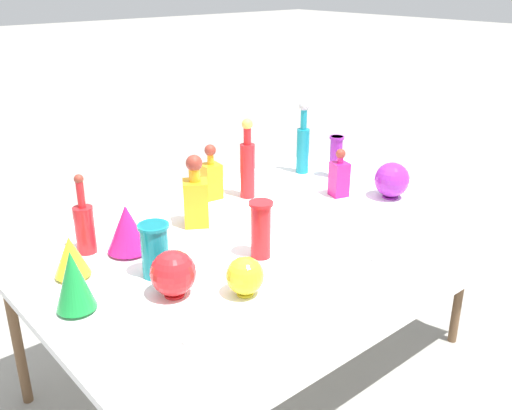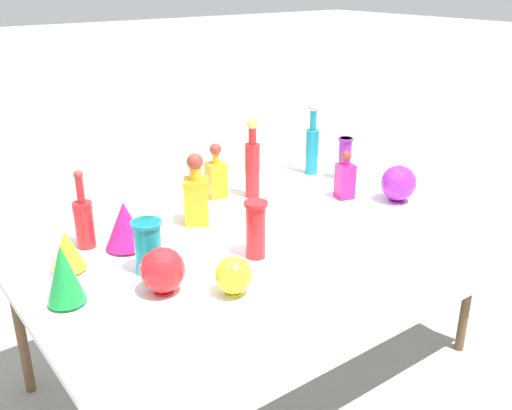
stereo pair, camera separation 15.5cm
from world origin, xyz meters
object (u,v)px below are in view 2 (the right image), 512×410
at_px(slender_vase_1, 345,157).
at_px(square_decanter_1, 216,176).
at_px(square_decanter_2, 345,179).
at_px(cardboard_box_behind_left, 199,224).
at_px(tall_bottle_2, 252,165).
at_px(square_decanter_0, 196,195).
at_px(round_bowl_0, 398,183).
at_px(fluted_vase_1, 125,224).
at_px(round_bowl_2, 234,275).
at_px(fluted_vase_2, 64,274).
at_px(round_bowl_1, 163,270).
at_px(tall_bottle_0, 312,145).
at_px(slender_vase_0, 148,245).
at_px(tall_bottle_1, 84,221).
at_px(slender_vase_2, 256,228).
at_px(fluted_vase_0, 67,250).

bearing_deg(slender_vase_1, square_decanter_1, 164.62).
xyz_separation_m(square_decanter_2, cardboard_box_behind_left, (-0.04, 1.34, -0.71)).
bearing_deg(tall_bottle_2, square_decanter_0, -164.02).
xyz_separation_m(square_decanter_1, round_bowl_0, (0.67, -0.57, -0.02)).
distance_m(fluted_vase_1, round_bowl_2, 0.56).
xyz_separation_m(square_decanter_1, fluted_vase_2, (-0.93, -0.52, 0.00)).
distance_m(round_bowl_0, round_bowl_1, 1.31).
height_order(fluted_vase_1, round_bowl_1, fluted_vase_1).
bearing_deg(round_bowl_2, tall_bottle_0, 36.56).
bearing_deg(slender_vase_0, tall_bottle_1, 107.72).
height_order(tall_bottle_2, slender_vase_0, tall_bottle_2).
distance_m(tall_bottle_1, tall_bottle_2, 0.87).
distance_m(slender_vase_1, slender_vase_2, 1.01).
relative_size(square_decanter_0, slender_vase_1, 1.40).
bearing_deg(round_bowl_2, slender_vase_0, 116.95).
bearing_deg(square_decanter_2, slender_vase_2, -161.51).
relative_size(slender_vase_0, round_bowl_2, 1.46).
distance_m(fluted_vase_1, fluted_vase_2, 0.43).
bearing_deg(slender_vase_2, round_bowl_2, -141.88).
bearing_deg(slender_vase_1, round_bowl_1, -160.84).
relative_size(fluted_vase_1, round_bowl_0, 1.13).
distance_m(square_decanter_2, round_bowl_1, 1.16).
bearing_deg(square_decanter_2, slender_vase_0, -174.62).
xyz_separation_m(tall_bottle_0, tall_bottle_1, (-1.33, -0.13, -0.05)).
xyz_separation_m(square_decanter_1, cardboard_box_behind_left, (0.45, 0.95, -0.72)).
bearing_deg(round_bowl_0, tall_bottle_0, 96.12).
bearing_deg(cardboard_box_behind_left, fluted_vase_0, -135.94).
relative_size(square_decanter_2, round_bowl_1, 1.45).
height_order(square_decanter_1, fluted_vase_2, square_decanter_1).
bearing_deg(cardboard_box_behind_left, round_bowl_2, -117.18).
bearing_deg(round_bowl_2, slender_vase_1, 28.37).
bearing_deg(round_bowl_1, square_decanter_2, 13.14).
relative_size(tall_bottle_1, tall_bottle_2, 0.83).
xyz_separation_m(square_decanter_0, square_decanter_1, (0.24, 0.21, -0.02)).
height_order(tall_bottle_1, slender_vase_2, tall_bottle_1).
bearing_deg(round_bowl_2, tall_bottle_2, 49.59).
height_order(tall_bottle_0, square_decanter_2, tall_bottle_0).
bearing_deg(round_bowl_1, cardboard_box_behind_left, 55.80).
distance_m(tall_bottle_1, slender_vase_0, 0.36).
distance_m(round_bowl_1, round_bowl_2, 0.24).
xyz_separation_m(square_decanter_2, round_bowl_2, (-0.95, -0.42, -0.03)).
xyz_separation_m(tall_bottle_0, square_decanter_1, (-0.61, 0.02, -0.06)).
bearing_deg(tall_bottle_0, square_decanter_2, -107.19).
height_order(fluted_vase_0, round_bowl_0, round_bowl_0).
xyz_separation_m(tall_bottle_2, fluted_vase_0, (-0.99, -0.20, -0.08)).
relative_size(square_decanter_2, cardboard_box_behind_left, 0.50).
relative_size(slender_vase_2, round_bowl_0, 1.29).
bearing_deg(fluted_vase_0, tall_bottle_0, 11.07).
distance_m(square_decanter_1, fluted_vase_0, 0.90).
xyz_separation_m(square_decanter_2, fluted_vase_2, (-1.43, -0.14, 0.01)).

